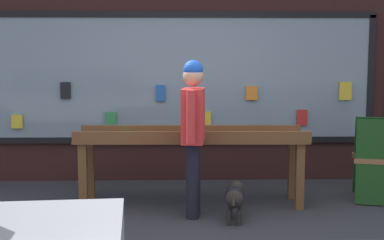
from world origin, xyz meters
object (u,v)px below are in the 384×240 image
(display_table_main, at_px, (191,143))
(person_browsing, at_px, (193,126))
(small_dog, at_px, (235,196))
(sandwich_board_sign, at_px, (377,159))

(display_table_main, bearing_deg, person_browsing, -88.88)
(person_browsing, relative_size, small_dog, 3.00)
(person_browsing, xyz_separation_m, small_dog, (0.42, -0.18, -0.70))
(display_table_main, xyz_separation_m, small_dog, (0.43, -0.67, -0.45))
(display_table_main, bearing_deg, sandwich_board_sign, 3.50)
(sandwich_board_sign, bearing_deg, person_browsing, -149.15)
(small_dog, bearing_deg, display_table_main, 41.49)
(person_browsing, bearing_deg, display_table_main, 7.15)
(person_browsing, distance_m, sandwich_board_sign, 2.32)
(display_table_main, relative_size, person_browsing, 1.58)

